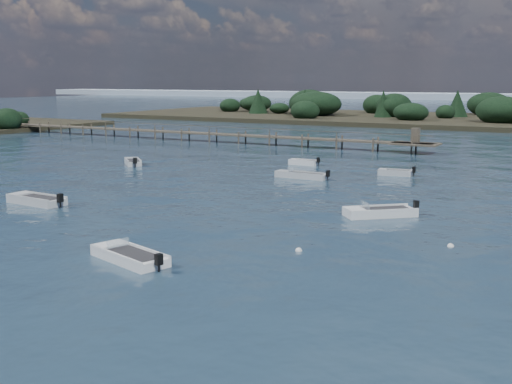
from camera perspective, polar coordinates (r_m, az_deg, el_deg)
The scene contains 13 objects.
ground at distance 83.33m, azimuth 13.50°, elevation 4.35°, with size 400.00×400.00×0.00m, color #182A39.
dinghy_mid_white_a at distance 28.76m, azimuth -11.19°, elevation -5.76°, with size 4.47×2.67×1.03m.
tender_far_grey_b at distance 54.01m, azimuth 12.25°, elevation 1.59°, with size 3.05×1.46×1.02m.
dinghy_extra_a at distance 51.49m, azimuth 4.02°, elevation 1.39°, with size 4.58×1.13×1.07m.
dinghy_mid_white_b at distance 37.92m, azimuth 10.94°, elevation -1.90°, with size 4.10×3.88×1.10m.
dinghy_mid_grey at distance 43.19m, azimuth -18.92°, elevation -0.80°, with size 4.45×1.78×1.12m.
tender_far_white at distance 59.49m, azimuth 4.23°, elevation 2.55°, with size 2.94×1.10×1.01m.
tender_far_grey at distance 60.51m, azimuth -10.88°, elevation 2.54°, with size 3.10×3.03×1.11m.
buoy_b at distance 29.88m, azimuth 3.81°, elevation -5.26°, with size 0.32×0.32×0.32m, color silver.
buoy_c at distance 44.60m, azimuth -18.39°, elevation -0.64°, with size 0.32×0.32×0.32m, color silver.
buoy_d at distance 31.94m, azimuth 16.91°, elevation -4.67°, with size 0.32×0.32×0.32m, color silver.
jetty at distance 81.31m, azimuth -3.85°, elevation 5.16°, with size 64.50×3.20×3.40m.
distant_haze at distance 274.13m, azimuth 5.10°, elevation 8.36°, with size 280.00×20.00×2.40m, color #97A9BB.
Camera 1 is at (22.57, -19.83, 7.87)m, focal length 45.00 mm.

